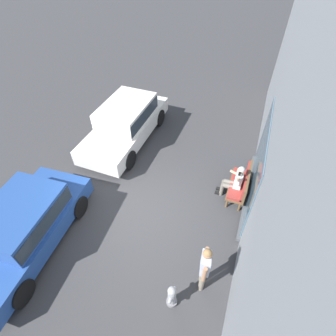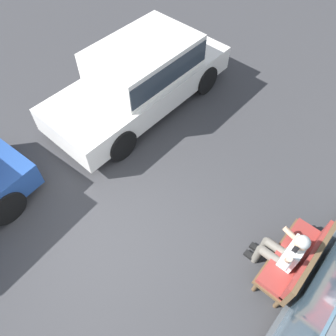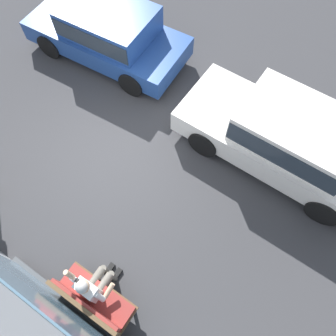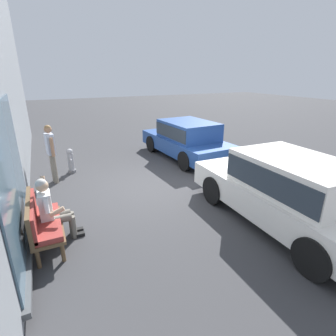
{
  "view_description": "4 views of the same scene",
  "coord_description": "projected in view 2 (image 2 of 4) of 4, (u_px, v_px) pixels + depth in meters",
  "views": [
    {
      "loc": [
        4.23,
        2.6,
        6.66
      ],
      "look_at": [
        -1.0,
        0.7,
        1.12
      ],
      "focal_mm": 28.0,
      "sensor_mm": 36.0,
      "label": 1
    },
    {
      "loc": [
        1.06,
        2.6,
        5.43
      ],
      "look_at": [
        -1.44,
        0.44,
        1.01
      ],
      "focal_mm": 35.0,
      "sensor_mm": 36.0,
      "label": 2
    },
    {
      "loc": [
        -3.06,
        2.6,
        6.56
      ],
      "look_at": [
        -1.51,
        0.24,
        1.03
      ],
      "focal_mm": 35.0,
      "sensor_mm": 36.0,
      "label": 3
    },
    {
      "loc": [
        -6.5,
        2.6,
        3.1
      ],
      "look_at": [
        -1.4,
        0.14,
        1.04
      ],
      "focal_mm": 28.0,
      "sensor_mm": 36.0,
      "label": 4
    }
  ],
  "objects": [
    {
      "name": "bench",
      "position": [
        299.0,
        260.0,
        5.05
      ],
      "size": [
        1.43,
        0.55,
        0.97
      ],
      "color": "brown",
      "rests_on": "ground_plane"
    },
    {
      "name": "person_on_phone",
      "position": [
        285.0,
        252.0,
        4.97
      ],
      "size": [
        0.73,
        0.74,
        1.31
      ],
      "color": "#6B665B",
      "rests_on": "ground_plane"
    },
    {
      "name": "parked_car_near",
      "position": [
        142.0,
        74.0,
        7.3
      ],
      "size": [
        4.54,
        1.94,
        1.53
      ],
      "color": "white",
      "rests_on": "ground_plane"
    },
    {
      "name": "ground_plane",
      "position": [
        97.0,
        238.0,
        5.85
      ],
      "size": [
        60.0,
        60.0,
        0.0
      ],
      "primitive_type": "plane",
      "color": "#38383A"
    }
  ]
}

